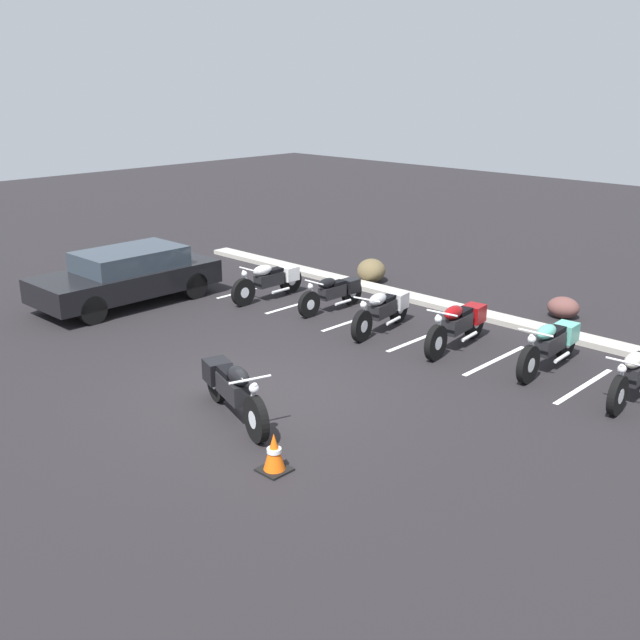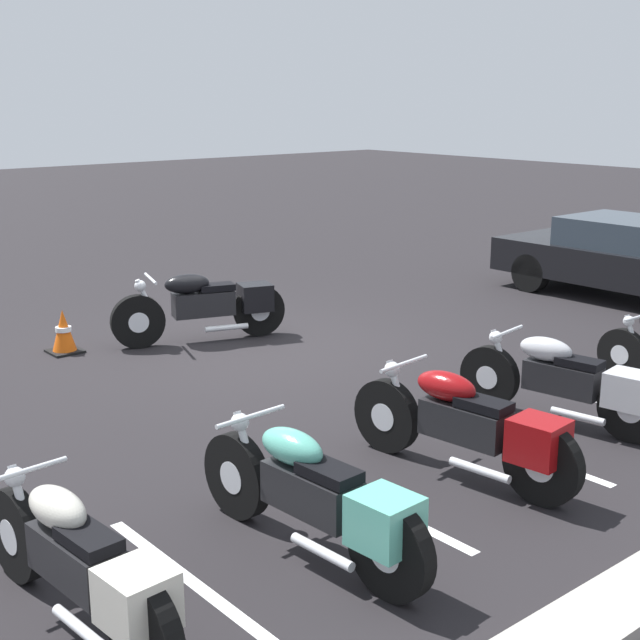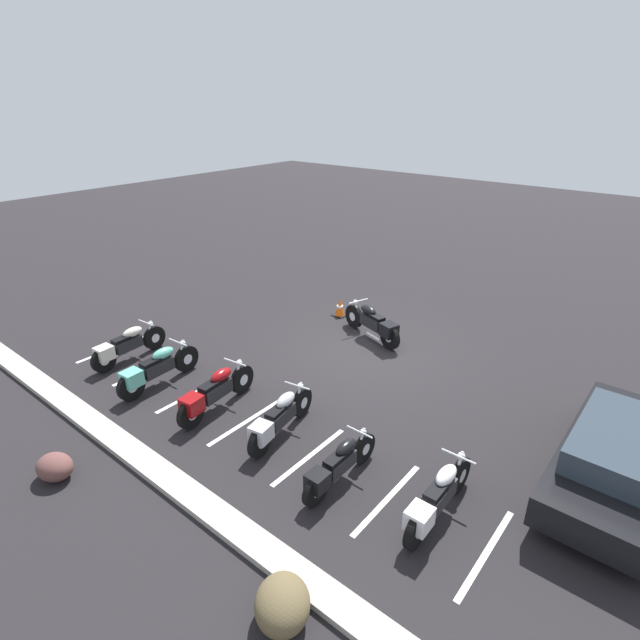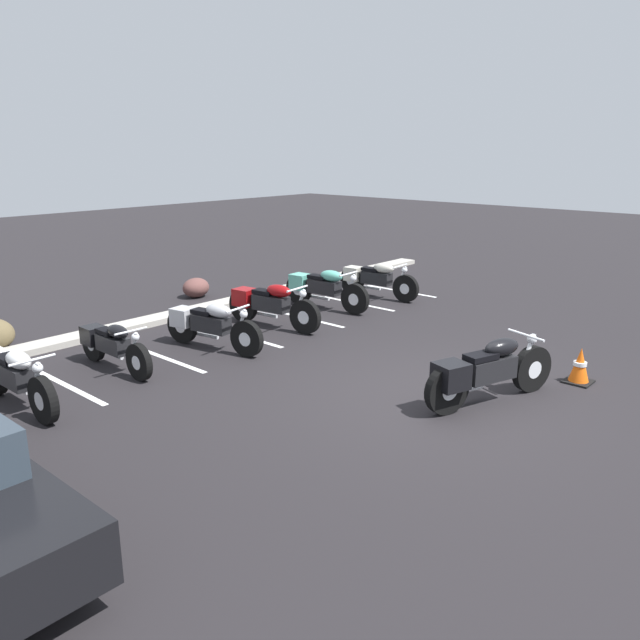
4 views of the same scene
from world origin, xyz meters
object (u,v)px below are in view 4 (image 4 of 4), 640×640
motorcycle_black_featured (486,371)px  traffic_cone (580,367)px  parked_bike_0 (13,375)px  parked_bike_5 (374,278)px  parked_bike_4 (322,287)px  landscape_rock_0 (196,288)px  parked_bike_3 (268,303)px  parked_bike_1 (111,344)px  parked_bike_2 (208,324)px

motorcycle_black_featured → traffic_cone: 1.89m
parked_bike_0 → parked_bike_5: size_ratio=1.00×
motorcycle_black_featured → parked_bike_4: (2.60, 5.39, -0.01)m
parked_bike_0 → parked_bike_5: bearing=91.3°
landscape_rock_0 → motorcycle_black_featured: bearing=-99.1°
parked_bike_3 → parked_bike_1: bearing=-98.2°
motorcycle_black_featured → parked_bike_3: motorcycle_black_featured is taller
parked_bike_2 → landscape_rock_0: bearing=136.3°
parked_bike_0 → traffic_cone: bearing=47.5°
parked_bike_1 → parked_bike_2: parked_bike_2 is taller
parked_bike_2 → motorcycle_black_featured: bearing=1.9°
parked_bike_1 → parked_bike_5: parked_bike_5 is taller
parked_bike_2 → traffic_cone: parked_bike_2 is taller
parked_bike_1 → landscape_rock_0: bearing=127.6°
parked_bike_0 → parked_bike_2: size_ratio=1.01×
motorcycle_black_featured → parked_bike_0: size_ratio=1.04×
parked_bike_3 → parked_bike_4: (1.87, 0.21, -0.00)m
motorcycle_black_featured → parked_bike_2: motorcycle_black_featured is taller
parked_bike_1 → parked_bike_4: 5.35m
landscape_rock_0 → traffic_cone: 9.11m
parked_bike_4 → traffic_cone: (-0.86, -6.11, -0.22)m
parked_bike_2 → parked_bike_3: size_ratio=0.95×
parked_bike_1 → parked_bike_4: bearing=91.5°
parked_bike_5 → landscape_rock_0: size_ratio=3.13×
landscape_rock_0 → traffic_cone: bearing=-87.5°
traffic_cone → parked_bike_1: bearing=126.8°
motorcycle_black_featured → landscape_rock_0: bearing=99.0°
parked_bike_0 → parked_bike_4: (7.08, 0.48, 0.02)m
parked_bike_1 → parked_bike_4: (5.34, 0.11, 0.06)m
traffic_cone → parked_bike_3: bearing=99.7°
motorcycle_black_featured → landscape_rock_0: (1.34, 8.39, -0.26)m
landscape_rock_0 → parked_bike_3: bearing=-100.8°
parked_bike_2 → landscape_rock_0: parked_bike_2 is taller
parked_bike_4 → traffic_cone: bearing=-11.5°
parked_bike_2 → parked_bike_3: bearing=88.3°
parked_bike_3 → parked_bike_5: 3.54m
landscape_rock_0 → traffic_cone: (0.40, -9.10, 0.03)m
parked_bike_0 → parked_bike_4: parked_bike_4 is taller
parked_bike_0 → parked_bike_2: bearing=90.3°
motorcycle_black_featured → traffic_cone: size_ratio=4.05×
parked_bike_5 → parked_bike_2: bearing=-91.8°
parked_bike_0 → traffic_cone: size_ratio=3.90×
parked_bike_3 → parked_bike_4: parked_bike_3 is taller
parked_bike_3 → traffic_cone: parked_bike_3 is taller
parked_bike_1 → parked_bike_5: bearing=89.4°
parked_bike_0 → landscape_rock_0: bearing=120.5°
parked_bike_0 → parked_bike_5: (8.75, 0.24, 0.00)m
parked_bike_0 → parked_bike_3: size_ratio=0.96×
parked_bike_1 → landscape_rock_0: 5.13m
traffic_cone → parked_bike_2: bearing=115.8°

